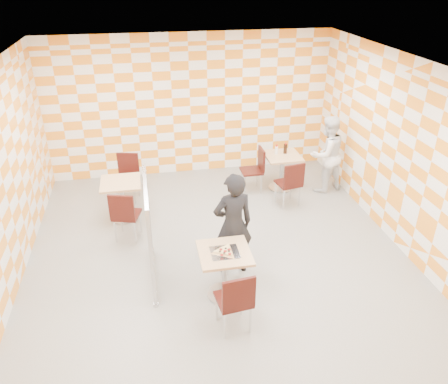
# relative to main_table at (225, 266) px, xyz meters

# --- Properties ---
(room_shell) EXTENTS (7.00, 7.00, 7.00)m
(room_shell) POSITION_rel_main_table_xyz_m (0.07, 1.30, 0.99)
(room_shell) COLOR gray
(room_shell) RESTS_ON ground
(main_table) EXTENTS (0.70, 0.70, 0.75)m
(main_table) POSITION_rel_main_table_xyz_m (0.00, 0.00, 0.00)
(main_table) COLOR tan
(main_table) RESTS_ON ground
(second_table) EXTENTS (0.70, 0.70, 0.75)m
(second_table) POSITION_rel_main_table_xyz_m (1.78, 3.03, 0.00)
(second_table) COLOR tan
(second_table) RESTS_ON ground
(empty_table) EXTENTS (0.70, 0.70, 0.75)m
(empty_table) POSITION_rel_main_table_xyz_m (-1.42, 2.42, 0.00)
(empty_table) COLOR tan
(empty_table) RESTS_ON ground
(chair_main_front) EXTENTS (0.47, 0.48, 0.92)m
(chair_main_front) POSITION_rel_main_table_xyz_m (0.01, -0.71, 0.04)
(chair_main_front) COLOR #350E0A
(chair_main_front) RESTS_ON ground
(chair_second_front) EXTENTS (0.49, 0.50, 0.92)m
(chair_second_front) POSITION_rel_main_table_xyz_m (1.72, 2.27, 0.04)
(chair_second_front) COLOR #350E0A
(chair_second_front) RESTS_ON ground
(chair_second_side) EXTENTS (0.43, 0.42, 0.92)m
(chair_second_side) POSITION_rel_main_table_xyz_m (1.23, 3.04, 0.04)
(chair_second_side) COLOR #350E0A
(chair_second_side) RESTS_ON ground
(chair_empty_near) EXTENTS (0.52, 0.53, 0.92)m
(chair_empty_near) POSITION_rel_main_table_xyz_m (-1.37, 1.66, 0.04)
(chair_empty_near) COLOR #350E0A
(chair_empty_near) RESTS_ON ground
(chair_empty_far) EXTENTS (0.51, 0.52, 0.92)m
(chair_empty_far) POSITION_rel_main_table_xyz_m (-1.32, 3.20, 0.04)
(chair_empty_far) COLOR #350E0A
(chair_empty_far) RESTS_ON ground
(partition) EXTENTS (0.08, 1.38, 1.55)m
(partition) POSITION_rel_main_table_xyz_m (-0.98, 0.60, 0.28)
(partition) COLOR white
(partition) RESTS_ON ground
(man_dark) EXTENTS (0.64, 0.47, 1.65)m
(man_dark) POSITION_rel_main_table_xyz_m (0.23, 0.53, 0.31)
(man_dark) COLOR black
(man_dark) RESTS_ON ground
(man_white) EXTENTS (0.91, 0.80, 1.59)m
(man_white) POSITION_rel_main_table_xyz_m (2.62, 2.81, 0.28)
(man_white) COLOR white
(man_white) RESTS_ON ground
(pizza_on_foil) EXTENTS (0.40, 0.40, 0.04)m
(pizza_on_foil) POSITION_rel_main_table_xyz_m (-0.00, -0.02, 0.26)
(pizza_on_foil) COLOR silver
(pizza_on_foil) RESTS_ON main_table
(sport_bottle) EXTENTS (0.06, 0.06, 0.20)m
(sport_bottle) POSITION_rel_main_table_xyz_m (1.67, 3.12, 0.33)
(sport_bottle) COLOR white
(sport_bottle) RESTS_ON second_table
(soda_bottle) EXTENTS (0.07, 0.07, 0.23)m
(soda_bottle) POSITION_rel_main_table_xyz_m (1.85, 3.11, 0.34)
(soda_bottle) COLOR black
(soda_bottle) RESTS_ON second_table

